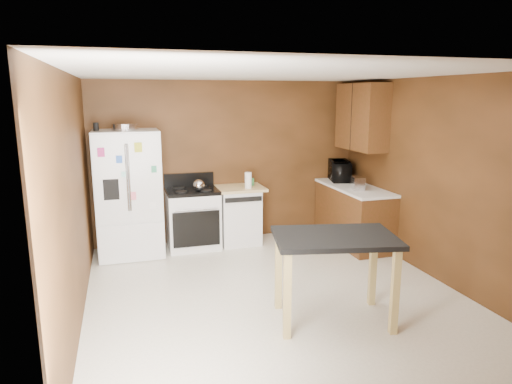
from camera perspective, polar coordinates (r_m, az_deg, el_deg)
name	(u,v)px	position (r m, az deg, el deg)	size (l,w,h in m)	color
floor	(273,293)	(5.48, 2.18, -12.48)	(4.50, 4.50, 0.00)	silver
ceiling	(275,73)	(5.00, 2.41, 14.61)	(4.50, 4.50, 0.00)	white
wall_back	(229,161)	(7.23, -3.45, 3.84)	(4.20, 4.20, 0.00)	#593317
wall_front	(385,254)	(3.12, 15.78, -7.51)	(4.20, 4.20, 0.00)	#593317
wall_left	(73,201)	(4.86, -21.87, -1.00)	(4.50, 4.50, 0.00)	#593317
wall_right	(434,179)	(6.09, 21.35, 1.52)	(4.50, 4.50, 0.00)	#593317
roasting_pan	(125,127)	(6.61, -16.05, 7.83)	(0.36, 0.36, 0.09)	silver
pen_cup	(96,127)	(6.57, -19.37, 7.69)	(0.07, 0.07, 0.11)	black
kettle	(199,185)	(6.71, -7.17, 0.85)	(0.17, 0.17, 0.17)	silver
paper_towel	(248,180)	(6.90, -0.98, 1.47)	(0.10, 0.10, 0.24)	white
green_canister	(251,182)	(7.15, -0.63, 1.29)	(0.10, 0.10, 0.11)	#42AB5D
toaster	(358,183)	(6.94, 12.62, 1.10)	(0.16, 0.26, 0.19)	silver
microwave	(340,171)	(7.60, 10.40, 2.54)	(0.54, 0.37, 0.30)	black
refrigerator	(129,194)	(6.73, -15.61, -0.21)	(0.90, 0.80, 1.80)	white
gas_range	(193,218)	(6.96, -7.91, -3.20)	(0.76, 0.68, 1.10)	white
dishwasher	(239,214)	(7.12, -2.19, -2.82)	(0.78, 0.63, 0.89)	white
right_cabinets	(356,185)	(7.23, 12.35, 0.83)	(0.63, 1.58, 2.45)	#5E2F19
island	(335,249)	(4.66, 9.79, -7.03)	(1.33, 1.03, 0.91)	black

